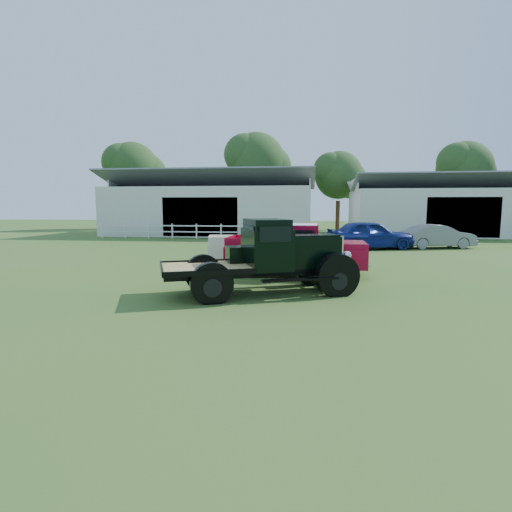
% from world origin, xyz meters
% --- Properties ---
extents(ground, '(120.00, 120.00, 0.00)m').
position_xyz_m(ground, '(0.00, 0.00, 0.00)').
color(ground, '#335E1D').
extents(shed_left, '(18.80, 10.20, 5.60)m').
position_xyz_m(shed_left, '(-7.00, 26.00, 2.80)').
color(shed_left, silver).
rests_on(shed_left, ground).
extents(shed_right, '(16.80, 9.20, 5.20)m').
position_xyz_m(shed_right, '(14.00, 27.00, 2.60)').
color(shed_right, silver).
rests_on(shed_right, ground).
extents(fence_rail, '(14.20, 0.16, 1.20)m').
position_xyz_m(fence_rail, '(-8.00, 20.00, 0.60)').
color(fence_rail, white).
rests_on(fence_rail, ground).
extents(tree_a, '(6.30, 6.30, 10.50)m').
position_xyz_m(tree_a, '(-18.00, 33.00, 5.25)').
color(tree_a, '#1E3310').
rests_on(tree_a, ground).
extents(tree_b, '(6.90, 6.90, 11.50)m').
position_xyz_m(tree_b, '(-4.00, 34.00, 5.75)').
color(tree_b, '#1E3310').
rests_on(tree_b, ground).
extents(tree_c, '(5.40, 5.40, 9.00)m').
position_xyz_m(tree_c, '(5.00, 33.00, 4.50)').
color(tree_c, '#1E3310').
rests_on(tree_c, ground).
extents(tree_d, '(6.00, 6.00, 10.00)m').
position_xyz_m(tree_d, '(18.00, 34.00, 5.00)').
color(tree_d, '#1E3310').
rests_on(tree_d, ground).
extents(vintage_flatbed, '(5.99, 4.14, 2.21)m').
position_xyz_m(vintage_flatbed, '(0.48, 0.66, 1.10)').
color(vintage_flatbed, black).
rests_on(vintage_flatbed, ground).
extents(red_pickup, '(5.36, 2.17, 1.94)m').
position_xyz_m(red_pickup, '(1.34, 4.02, 0.97)').
color(red_pickup, maroon).
rests_on(red_pickup, ground).
extents(white_pickup, '(4.72, 2.60, 1.64)m').
position_xyz_m(white_pickup, '(-0.54, 6.94, 0.82)').
color(white_pickup, silver).
rests_on(white_pickup, ground).
extents(misc_car_blue, '(5.48, 3.36, 1.74)m').
position_xyz_m(misc_car_blue, '(5.53, 13.75, 0.87)').
color(misc_car_blue, navy).
rests_on(misc_car_blue, ground).
extents(misc_car_grey, '(4.65, 2.53, 1.45)m').
position_xyz_m(misc_car_grey, '(9.74, 14.84, 0.73)').
color(misc_car_grey, slate).
rests_on(misc_car_grey, ground).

